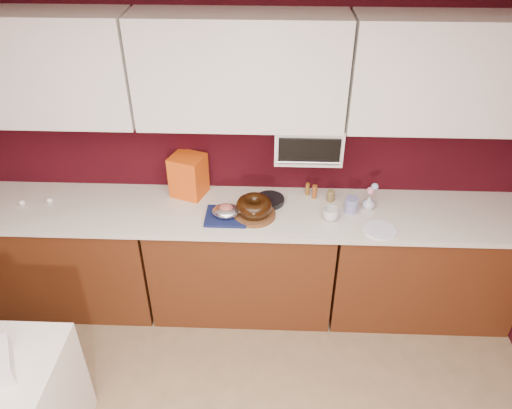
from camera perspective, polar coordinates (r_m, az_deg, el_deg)
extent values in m
cube|color=white|center=(1.03, -10.32, 9.96)|extent=(4.00, 4.50, 0.02)
cube|color=#33070D|center=(3.58, -1.50, 6.80)|extent=(4.00, 0.02, 2.50)
cube|color=#542710|center=(4.09, -20.66, -5.56)|extent=(1.31, 0.58, 0.86)
cube|color=#542710|center=(3.79, -1.60, -6.46)|extent=(1.31, 0.58, 0.86)
cube|color=#542710|center=(3.95, 18.23, -6.64)|extent=(1.31, 0.58, 0.86)
cube|color=silver|center=(3.52, -1.71, -0.92)|extent=(4.00, 0.62, 0.04)
cube|color=white|center=(3.54, -24.61, 13.96)|extent=(1.31, 0.33, 0.70)
cube|color=white|center=(3.19, -1.85, 14.97)|extent=(1.31, 0.33, 0.70)
cube|color=white|center=(3.37, 22.08, 13.63)|extent=(1.31, 0.33, 0.70)
cube|color=white|center=(3.40, 5.98, 7.35)|extent=(0.45, 0.30, 0.25)
cube|color=black|center=(3.26, 6.11, 6.06)|extent=(0.40, 0.02, 0.18)
cylinder|color=silver|center=(3.28, 6.04, 4.79)|extent=(0.42, 0.02, 0.02)
cylinder|color=brown|center=(3.44, -0.21, -1.12)|extent=(0.38, 0.38, 0.03)
torus|color=black|center=(3.40, -0.21, -0.21)|extent=(0.33, 0.33, 0.10)
cube|color=#131A47|center=(3.43, -3.40, -1.35)|extent=(0.29, 0.24, 0.02)
ellipsoid|color=silver|center=(3.40, -3.43, -0.75)|extent=(0.22, 0.20, 0.07)
ellipsoid|color=#A6544C|center=(3.39, -3.44, -0.41)|extent=(0.12, 0.11, 0.06)
cube|color=red|center=(3.63, -7.72, 3.31)|extent=(0.28, 0.27, 0.31)
cylinder|color=black|center=(3.57, 1.57, 0.49)|extent=(0.27, 0.27, 0.04)
imported|color=silver|center=(3.42, 8.54, -0.98)|extent=(0.14, 0.14, 0.11)
cylinder|color=navy|center=(3.52, 10.84, -0.05)|extent=(0.12, 0.12, 0.11)
imported|color=silver|center=(3.58, 12.77, 0.30)|extent=(0.09, 0.09, 0.11)
sphere|color=pink|center=(3.53, 12.96, 1.55)|extent=(0.05, 0.05, 0.05)
sphere|color=#90C5E6|center=(3.54, 13.43, 2.01)|extent=(0.05, 0.05, 0.05)
cylinder|color=white|center=(3.41, 14.03, -2.85)|extent=(0.24, 0.24, 0.01)
cylinder|color=brown|center=(3.63, 6.71, 1.45)|extent=(0.04, 0.04, 0.11)
cylinder|color=olive|center=(3.62, 8.54, 0.98)|extent=(0.06, 0.06, 0.08)
ellipsoid|color=white|center=(3.92, -25.19, 0.19)|extent=(0.06, 0.06, 0.04)
ellipsoid|color=white|center=(3.86, -22.54, 0.43)|extent=(0.05, 0.04, 0.04)
cylinder|color=brown|center=(3.66, 5.90, 1.77)|extent=(0.04, 0.04, 0.10)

